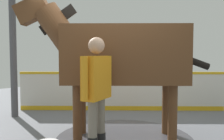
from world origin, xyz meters
The scene contains 6 objects.
ground_plane centered at (0.00, 0.00, -0.01)m, with size 16.00×16.00×0.02m, color slate.
wet_patch centered at (0.03, 0.02, 0.00)m, with size 2.49×2.49×0.00m, color #4C4C54.
barrier_wall centered at (-1.53, 1.64, 0.48)m, with size 3.99×3.88×1.04m.
roof_post_near centered at (-2.92, -0.71, 1.55)m, with size 0.16×0.16×3.10m, color #4C4C51.
horse centered at (-0.05, -0.05, 1.53)m, with size 2.63×2.57×2.59m.
handler centered at (0.35, -0.92, 1.04)m, with size 0.37×0.67×1.77m.
Camera 1 is at (3.10, -3.35, 1.55)m, focal length 40.85 mm.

